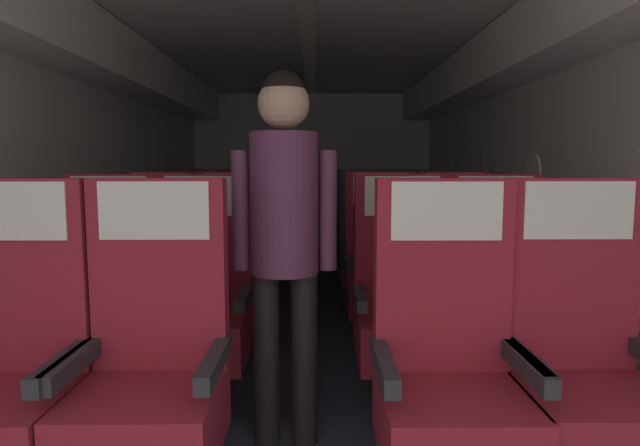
{
  "coord_description": "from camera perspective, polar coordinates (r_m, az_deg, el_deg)",
  "views": [
    {
      "loc": [
        0.06,
        -0.22,
        1.18
      ],
      "look_at": [
        0.09,
        3.55,
        0.77
      ],
      "focal_mm": 30.23,
      "sensor_mm": 36.0,
      "label": 1
    }
  ],
  "objects": [
    {
      "name": "seat_b_right_aisle",
      "position": [
        2.87,
        18.29,
        -8.39
      ],
      "size": [
        0.5,
        0.49,
        1.14
      ],
      "color": "#38383D",
      "rests_on": "ground"
    },
    {
      "name": "seat_d_left_window",
      "position": [
        4.55,
        -13.57,
        -2.91
      ],
      "size": [
        0.5,
        0.49,
        1.14
      ],
      "color": "#38383D",
      "rests_on": "ground"
    },
    {
      "name": "fuselage_shell",
      "position": [
        4.15,
        -1.27,
        12.01
      ],
      "size": [
        3.4,
        7.35,
        2.21
      ],
      "color": "silver",
      "rests_on": "ground"
    },
    {
      "name": "seat_c_right_window",
      "position": [
        3.61,
        6.59,
        -5.15
      ],
      "size": [
        0.5,
        0.49,
        1.14
      ],
      "color": "#38383D",
      "rests_on": "ground"
    },
    {
      "name": "ground",
      "position": [
        4.05,
        -1.29,
        -10.95
      ],
      "size": [
        3.52,
        7.7,
        0.02
      ],
      "primitive_type": "cube",
      "color": "#2D3342"
    },
    {
      "name": "seat_b_left_window",
      "position": [
        2.9,
        -21.65,
        -8.33
      ],
      "size": [
        0.5,
        0.49,
        1.14
      ],
      "color": "#38383D",
      "rests_on": "ground"
    },
    {
      "name": "seat_a_left_aisle",
      "position": [
        1.97,
        -17.43,
        -15.15
      ],
      "size": [
        0.5,
        0.49,
        1.14
      ],
      "color": "#38383D",
      "rests_on": "ground"
    },
    {
      "name": "flight_attendant",
      "position": [
        2.21,
        -3.78,
        0.27
      ],
      "size": [
        0.43,
        0.28,
        1.56
      ],
      "rotation": [
        0.0,
        0.0,
        3.37
      ],
      "color": "black",
      "rests_on": "ground"
    },
    {
      "name": "seat_d_left_aisle",
      "position": [
        4.46,
        -7.77,
        -2.98
      ],
      "size": [
        0.5,
        0.49,
        1.14
      ],
      "color": "#38383D",
      "rests_on": "ground"
    },
    {
      "name": "seat_e_right_window",
      "position": [
        5.33,
        4.41,
        -1.45
      ],
      "size": [
        0.5,
        0.49,
        1.14
      ],
      "color": "#38383D",
      "rests_on": "ground"
    },
    {
      "name": "seat_c_left_aisle",
      "position": [
        3.63,
        -9.35,
        -5.13
      ],
      "size": [
        0.5,
        0.49,
        1.14
      ],
      "color": "#38383D",
      "rests_on": "ground"
    },
    {
      "name": "seat_e_left_window",
      "position": [
        5.4,
        -11.47,
        -1.45
      ],
      "size": [
        0.5,
        0.49,
        1.14
      ],
      "color": "#38383D",
      "rests_on": "ground"
    },
    {
      "name": "seat_a_left_window",
      "position": [
        2.14,
        -30.36,
        -13.95
      ],
      "size": [
        0.5,
        0.49,
        1.14
      ],
      "color": "#38383D",
      "rests_on": "ground"
    },
    {
      "name": "seat_a_right_aisle",
      "position": [
        2.09,
        26.11,
        -14.18
      ],
      "size": [
        0.5,
        0.49,
        1.14
      ],
      "color": "#38383D",
      "rests_on": "ground"
    },
    {
      "name": "seat_c_left_window",
      "position": [
        3.73,
        -16.59,
        -4.99
      ],
      "size": [
        0.5,
        0.49,
        1.14
      ],
      "color": "#38383D",
      "rests_on": "ground"
    },
    {
      "name": "seat_e_left_aisle",
      "position": [
        5.33,
        -6.42,
        -1.47
      ],
      "size": [
        0.5,
        0.49,
        1.14
      ],
      "color": "#38383D",
      "rests_on": "ground"
    },
    {
      "name": "seat_c_right_aisle",
      "position": [
        3.69,
        14.12,
        -5.02
      ],
      "size": [
        0.5,
        0.49,
        1.14
      ],
      "color": "#38383D",
      "rests_on": "ground"
    },
    {
      "name": "seat_d_right_window",
      "position": [
        4.45,
        5.21,
        -2.96
      ],
      "size": [
        0.5,
        0.49,
        1.14
      ],
      "color": "#38383D",
      "rests_on": "ground"
    },
    {
      "name": "seat_e_right_aisle",
      "position": [
        5.4,
        9.29,
        -1.42
      ],
      "size": [
        0.5,
        0.49,
        1.14
      ],
      "color": "#38383D",
      "rests_on": "ground"
    },
    {
      "name": "seat_b_left_aisle",
      "position": [
        2.78,
        -12.45,
        -8.7
      ],
      "size": [
        0.5,
        0.49,
        1.14
      ],
      "color": "#38383D",
      "rests_on": "ground"
    },
    {
      "name": "seat_d_right_aisle",
      "position": [
        4.53,
        11.2,
        -2.89
      ],
      "size": [
        0.5,
        0.49,
        1.14
      ],
      "color": "#38383D",
      "rests_on": "ground"
    },
    {
      "name": "seat_a_right_window",
      "position": [
        1.91,
        13.52,
        -15.62
      ],
      "size": [
        0.5,
        0.49,
        1.14
      ],
      "color": "#38383D",
      "rests_on": "ground"
    },
    {
      "name": "seat_b_right_window",
      "position": [
        2.74,
        8.81,
        -8.8
      ],
      "size": [
        0.5,
        0.49,
        1.14
      ],
      "color": "#38383D",
      "rests_on": "ground"
    }
  ]
}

